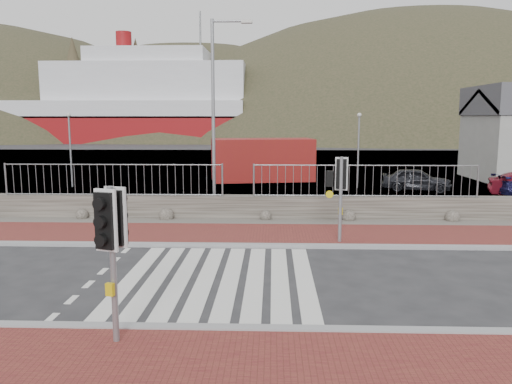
{
  "coord_description": "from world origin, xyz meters",
  "views": [
    {
      "loc": [
        1.32,
        -11.62,
        3.9
      ],
      "look_at": [
        0.82,
        3.0,
        1.69
      ],
      "focal_mm": 35.0,
      "sensor_mm": 36.0,
      "label": 1
    }
  ],
  "objects_px": {
    "streetlight": "(216,107)",
    "car_a": "(416,179)",
    "traffic_signal_near": "(112,232)",
    "shipping_container": "(262,160)",
    "traffic_signal_far": "(340,181)",
    "ferry": "(110,108)"
  },
  "relations": [
    {
      "from": "ferry",
      "to": "shipping_container",
      "type": "height_order",
      "value": "ferry"
    },
    {
      "from": "traffic_signal_far",
      "to": "streetlight",
      "type": "distance_m",
      "value": 6.68
    },
    {
      "from": "ferry",
      "to": "streetlight",
      "type": "relative_size",
      "value": 6.57
    },
    {
      "from": "traffic_signal_near",
      "to": "shipping_container",
      "type": "bearing_deg",
      "value": 102.27
    },
    {
      "from": "traffic_signal_far",
      "to": "car_a",
      "type": "distance_m",
      "value": 12.82
    },
    {
      "from": "ferry",
      "to": "traffic_signal_near",
      "type": "bearing_deg",
      "value": -71.96
    },
    {
      "from": "streetlight",
      "to": "traffic_signal_far",
      "type": "bearing_deg",
      "value": -47.38
    },
    {
      "from": "traffic_signal_near",
      "to": "car_a",
      "type": "xyz_separation_m",
      "value": [
        10.32,
        18.56,
        -1.39
      ]
    },
    {
      "from": "traffic_signal_far",
      "to": "streetlight",
      "type": "height_order",
      "value": "streetlight"
    },
    {
      "from": "traffic_signal_near",
      "to": "traffic_signal_far",
      "type": "distance_m",
      "value": 8.53
    },
    {
      "from": "ferry",
      "to": "streetlight",
      "type": "xyz_separation_m",
      "value": [
        23.75,
        -59.8,
        -1.08
      ]
    },
    {
      "from": "traffic_signal_near",
      "to": "shipping_container",
      "type": "distance_m",
      "value": 22.82
    },
    {
      "from": "traffic_signal_far",
      "to": "streetlight",
      "type": "relative_size",
      "value": 0.36
    },
    {
      "from": "streetlight",
      "to": "car_a",
      "type": "relative_size",
      "value": 2.13
    },
    {
      "from": "traffic_signal_far",
      "to": "streetlight",
      "type": "bearing_deg",
      "value": -35.73
    },
    {
      "from": "traffic_signal_far",
      "to": "shipping_container",
      "type": "distance_m",
      "value": 15.86
    },
    {
      "from": "ferry",
      "to": "streetlight",
      "type": "bearing_deg",
      "value": -68.34
    },
    {
      "from": "traffic_signal_far",
      "to": "streetlight",
      "type": "xyz_separation_m",
      "value": [
        -4.26,
        4.59,
        2.32
      ]
    },
    {
      "from": "car_a",
      "to": "traffic_signal_far",
      "type": "bearing_deg",
      "value": 168.1
    },
    {
      "from": "shipping_container",
      "to": "car_a",
      "type": "bearing_deg",
      "value": -36.15
    },
    {
      "from": "ferry",
      "to": "car_a",
      "type": "distance_m",
      "value": 62.88
    },
    {
      "from": "traffic_signal_near",
      "to": "streetlight",
      "type": "relative_size",
      "value": 0.36
    }
  ]
}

